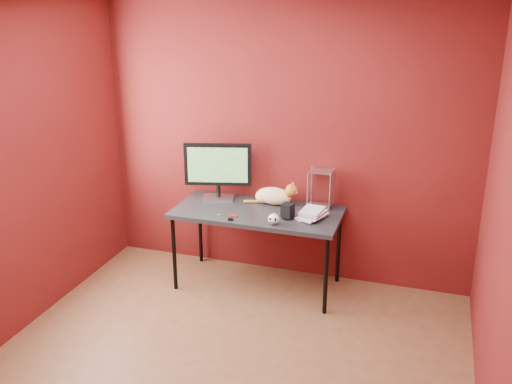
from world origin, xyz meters
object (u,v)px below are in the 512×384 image
(cat, at_px, (274,196))
(speaker, at_px, (288,212))
(desk, at_px, (257,216))
(book_stack, at_px, (306,165))
(monitor, at_px, (218,168))
(skull_mug, at_px, (274,219))

(cat, xyz_separation_m, speaker, (0.21, -0.30, -0.02))
(desk, xyz_separation_m, speaker, (0.30, -0.10, 0.11))
(book_stack, bearing_deg, desk, -179.70)
(desk, bearing_deg, monitor, 158.22)
(cat, height_order, skull_mug, cat)
(monitor, distance_m, cat, 0.59)
(monitor, relative_size, speaker, 4.57)
(monitor, height_order, skull_mug, monitor)
(cat, relative_size, book_stack, 0.54)
(desk, xyz_separation_m, book_stack, (0.43, 0.00, 0.52))
(desk, distance_m, monitor, 0.59)
(cat, bearing_deg, monitor, -172.50)
(monitor, bearing_deg, speaker, -34.95)
(desk, distance_m, cat, 0.26)
(monitor, xyz_separation_m, speaker, (0.75, -0.27, -0.24))
(monitor, distance_m, skull_mug, 0.84)
(skull_mug, distance_m, book_stack, 0.54)
(skull_mug, height_order, book_stack, book_stack)
(monitor, bearing_deg, skull_mug, -48.17)
(cat, xyz_separation_m, book_stack, (0.33, -0.20, 0.39))
(skull_mug, relative_size, book_stack, 0.10)
(desk, height_order, speaker, speaker)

